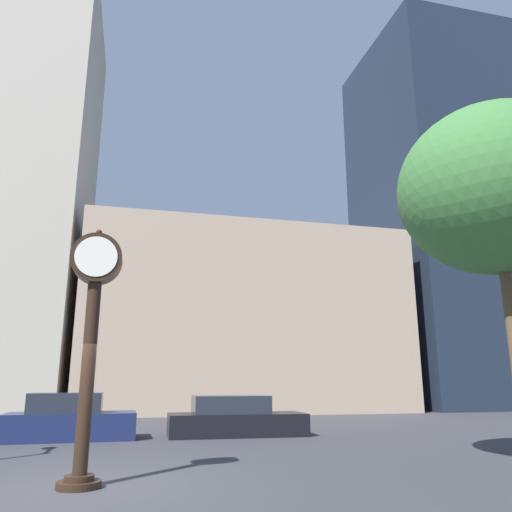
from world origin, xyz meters
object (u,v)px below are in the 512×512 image
at_px(car_navy, 70,420).
at_px(bare_tree, 495,190).
at_px(car_black, 235,419).
at_px(street_clock, 92,320).

xyz_separation_m(car_navy, bare_tree, (9.58, -8.96, 5.40)).
relative_size(car_black, bare_tree, 0.60).
bearing_deg(street_clock, car_navy, 97.56).
bearing_deg(car_black, car_navy, -178.64).
relative_size(street_clock, car_navy, 1.16).
height_order(car_navy, car_black, car_navy).
height_order(street_clock, car_black, street_clock).
height_order(street_clock, bare_tree, bare_tree).
xyz_separation_m(car_black, bare_tree, (4.11, -8.95, 5.45)).
distance_m(street_clock, car_black, 9.41).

